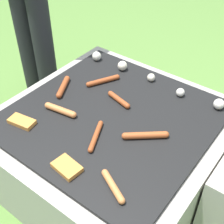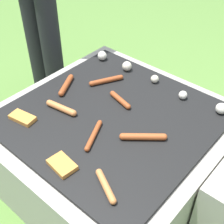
{
  "view_description": "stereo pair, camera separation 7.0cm",
  "coord_description": "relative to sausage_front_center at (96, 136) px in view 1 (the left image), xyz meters",
  "views": [
    {
      "loc": [
        0.66,
        -0.87,
        1.36
      ],
      "look_at": [
        0.0,
        0.0,
        0.44
      ],
      "focal_mm": 50.0,
      "sensor_mm": 36.0,
      "label": 1
    },
    {
      "loc": [
        0.72,
        -0.82,
        1.36
      ],
      "look_at": [
        0.0,
        0.0,
        0.44
      ],
      "focal_mm": 50.0,
      "sensor_mm": 36.0,
      "label": 2
    }
  ],
  "objects": [
    {
      "name": "sausage_mid_right",
      "position": [
        -0.07,
        0.26,
        0.0
      ],
      "size": [
        0.15,
        0.06,
        0.03
      ],
      "color": "#93421E",
      "rests_on": "grill"
    },
    {
      "name": "grill",
      "position": [
        -0.03,
        0.16,
        -0.22
      ],
      "size": [
        0.99,
        0.99,
        0.42
      ],
      "color": "#9E998E",
      "rests_on": "ground_plane"
    },
    {
      "name": "sausage_front_center",
      "position": [
        0.0,
        0.0,
        0.0
      ],
      "size": [
        0.09,
        0.17,
        0.02
      ],
      "color": "#93421E",
      "rests_on": "grill"
    },
    {
      "name": "ground_plane",
      "position": [
        -0.03,
        0.16,
        -0.43
      ],
      "size": [
        14.0,
        14.0,
        0.0
      ],
      "primitive_type": "plane",
      "color": "#567F38"
    },
    {
      "name": "sausage_back_center",
      "position": [
        0.21,
        -0.16,
        0.0
      ],
      "size": [
        0.15,
        0.09,
        0.03
      ],
      "color": "#C6753D",
      "rests_on": "grill"
    },
    {
      "name": "sausage_back_right",
      "position": [
        -0.36,
        0.17,
        0.0
      ],
      "size": [
        0.1,
        0.16,
        0.03
      ],
      "color": "#93421E",
      "rests_on": "grill"
    },
    {
      "name": "sausage_front_right",
      "position": [
        0.17,
        0.13,
        0.0
      ],
      "size": [
        0.16,
        0.14,
        0.03
      ],
      "color": "#A34C23",
      "rests_on": "grill"
    },
    {
      "name": "sausage_mid_left",
      "position": [
        -0.23,
        0.34,
        0.0
      ],
      "size": [
        0.1,
        0.17,
        0.03
      ],
      "color": "#93421E",
      "rests_on": "grill"
    },
    {
      "name": "bread_slice_left",
      "position": [
        0.02,
        -0.2,
        -0.0
      ],
      "size": [
        0.12,
        0.09,
        0.02
      ],
      "color": "#D18438",
      "rests_on": "grill"
    },
    {
      "name": "bread_slice_right",
      "position": [
        -0.32,
        -0.13,
        -0.0
      ],
      "size": [
        0.13,
        0.08,
        0.02
      ],
      "color": "#D18438",
      "rests_on": "grill"
    },
    {
      "name": "mushroom_row",
      "position": [
        -0.07,
        0.5,
        0.01
      ],
      "size": [
        0.79,
        0.07,
        0.05
      ],
      "color": "silver",
      "rests_on": "grill"
    },
    {
      "name": "sausage_front_left",
      "position": [
        -0.24,
        0.03,
        0.0
      ],
      "size": [
        0.17,
        0.05,
        0.03
      ],
      "color": "#C6753D",
      "rests_on": "grill"
    }
  ]
}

